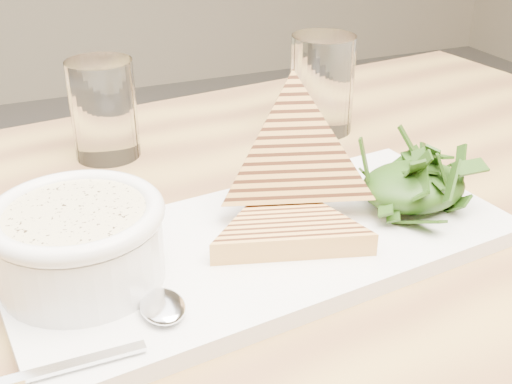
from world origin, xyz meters
name	(u,v)px	position (x,y,z in m)	size (l,w,h in m)	color
table_top	(261,265)	(-0.17, 0.19, 0.76)	(1.19, 0.79, 0.04)	#B18946
table_leg_br	(451,277)	(0.38, 0.54, 0.37)	(0.06, 0.06, 0.74)	#B18946
platter	(265,246)	(-0.17, 0.18, 0.78)	(0.43, 0.19, 0.02)	white
soup_bowl	(81,250)	(-0.32, 0.18, 0.82)	(0.12, 0.12, 0.05)	white
soup	(76,216)	(-0.32, 0.18, 0.85)	(0.11, 0.11, 0.01)	beige
bowl_rim	(75,214)	(-0.32, 0.18, 0.85)	(0.13, 0.13, 0.01)	white
sandwich_flat	(287,226)	(-0.15, 0.18, 0.80)	(0.16, 0.16, 0.02)	#CF9449
sandwich_lean	(296,159)	(-0.12, 0.22, 0.84)	(0.16, 0.16, 0.09)	#CF9449
salad_base	(413,186)	(-0.02, 0.18, 0.81)	(0.10, 0.08, 0.04)	black
arugula_pile	(414,179)	(-0.02, 0.18, 0.82)	(0.11, 0.10, 0.05)	#305416
spoon_bowl	(163,306)	(-0.28, 0.12, 0.80)	(0.03, 0.04, 0.01)	silver
spoon_handle	(60,368)	(-0.35, 0.08, 0.80)	(0.11, 0.01, 0.00)	silver
glass_near	(104,110)	(-0.25, 0.44, 0.83)	(0.07, 0.07, 0.11)	white
glass_far	(322,84)	(0.01, 0.41, 0.84)	(0.08, 0.08, 0.12)	white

